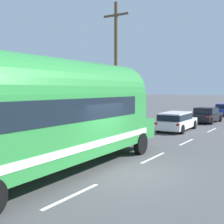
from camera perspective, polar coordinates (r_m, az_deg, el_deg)
name	(u,v)px	position (r m, az deg, el deg)	size (l,w,h in m)	color
ground_plane	(121,173)	(10.90, 1.85, -11.71)	(300.00, 300.00, 0.00)	#4C4C4F
lane_markings	(177,128)	(23.87, 12.58, -2.98)	(3.92, 80.00, 0.01)	silver
utility_pole	(116,67)	(18.92, 0.79, 8.64)	(1.80, 0.24, 8.50)	brown
painted_bus	(45,111)	(10.13, -12.96, 0.20)	(2.78, 12.70, 4.12)	#2D8C3D
car_lead	(176,120)	(21.98, 12.39, -1.55)	(2.03, 4.66, 1.37)	white
car_second	(206,114)	(28.33, 17.83, -0.45)	(2.10, 4.48, 1.37)	black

